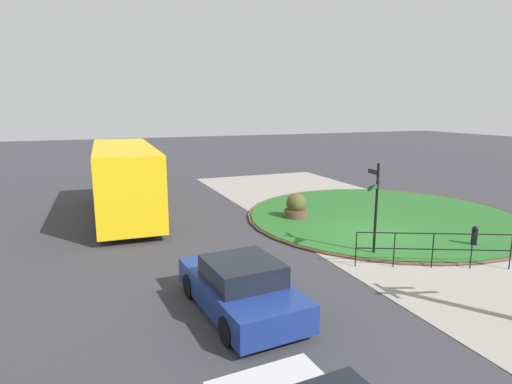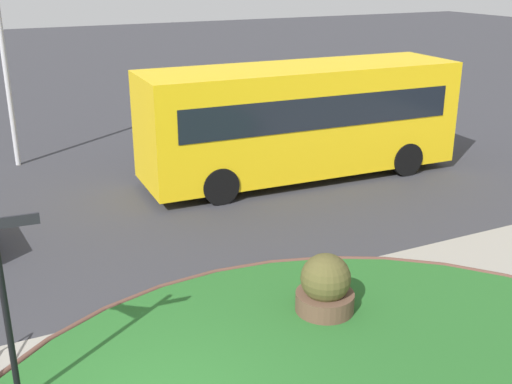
# 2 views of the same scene
# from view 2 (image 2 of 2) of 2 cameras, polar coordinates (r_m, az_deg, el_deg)

# --- Properties ---
(signpost_directional) EXTENTS (1.15, 0.66, 3.20)m
(signpost_directional) POSITION_cam_2_polar(r_m,az_deg,el_deg) (9.15, -22.11, -8.28)
(signpost_directional) COLOR black
(signpost_directional) RESTS_ON ground
(bus_yellow) EXTENTS (9.40, 2.93, 3.28)m
(bus_yellow) POSITION_cam_2_polar(r_m,az_deg,el_deg) (18.40, 4.07, 6.64)
(bus_yellow) COLOR yellow
(bus_yellow) RESTS_ON ground
(planter_near_signpost) EXTENTS (1.06, 1.06, 1.19)m
(planter_near_signpost) POSITION_cam_2_polar(r_m,az_deg,el_deg) (11.42, 6.29, -8.71)
(planter_near_signpost) COLOR brown
(planter_near_signpost) RESTS_ON ground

